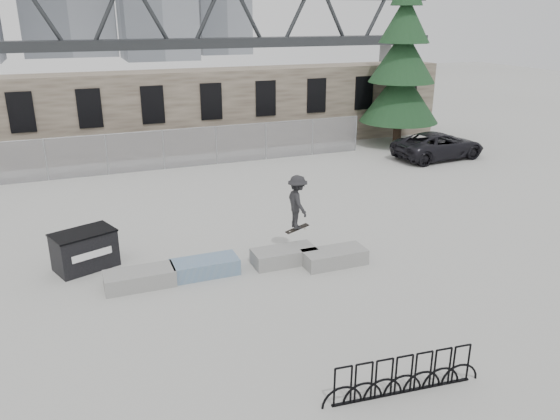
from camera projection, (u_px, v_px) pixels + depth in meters
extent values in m
plane|color=#ACACA7|center=(237.00, 270.00, 16.86)|extent=(120.00, 120.00, 0.00)
cube|color=brown|center=(150.00, 113.00, 30.34)|extent=(36.00, 2.50, 4.50)
cube|color=black|center=(21.00, 112.00, 26.81)|extent=(1.20, 0.12, 2.00)
cube|color=black|center=(90.00, 108.00, 27.91)|extent=(1.20, 0.12, 2.00)
cube|color=black|center=(153.00, 105.00, 29.00)|extent=(1.20, 0.12, 2.00)
cube|color=black|center=(211.00, 102.00, 30.10)|extent=(1.20, 0.12, 2.00)
cube|color=black|center=(266.00, 98.00, 31.19)|extent=(1.20, 0.12, 2.00)
cube|color=black|center=(316.00, 96.00, 32.29)|extent=(1.20, 0.12, 2.00)
cube|color=black|center=(364.00, 93.00, 33.39)|extent=(1.20, 0.12, 2.00)
cube|color=black|center=(408.00, 90.00, 34.48)|extent=(1.20, 0.12, 2.00)
cylinder|color=gray|center=(46.00, 160.00, 25.59)|extent=(0.06, 0.06, 2.00)
cylinder|color=gray|center=(107.00, 155.00, 26.53)|extent=(0.06, 0.06, 2.00)
cylinder|color=gray|center=(163.00, 150.00, 27.47)|extent=(0.06, 0.06, 2.00)
cylinder|color=gray|center=(216.00, 145.00, 28.42)|extent=(0.06, 0.06, 2.00)
cylinder|color=gray|center=(266.00, 141.00, 29.36)|extent=(0.06, 0.06, 2.00)
cylinder|color=gray|center=(312.00, 137.00, 30.30)|extent=(0.06, 0.06, 2.00)
cylinder|color=gray|center=(356.00, 134.00, 31.24)|extent=(0.06, 0.06, 2.00)
cube|color=#99999E|center=(163.00, 150.00, 27.47)|extent=(22.00, 0.02, 2.00)
cylinder|color=gray|center=(162.00, 130.00, 27.13)|extent=(22.00, 0.04, 0.04)
cube|color=gray|center=(140.00, 279.00, 15.79)|extent=(2.00, 0.90, 0.48)
cube|color=#2D471E|center=(139.00, 273.00, 15.73)|extent=(1.76, 0.66, 0.10)
cube|color=#326498|center=(205.00, 267.00, 16.51)|extent=(2.00, 0.90, 0.48)
cube|color=#2D471E|center=(205.00, 262.00, 16.45)|extent=(1.76, 0.66, 0.10)
cube|color=gray|center=(284.00, 256.00, 17.26)|extent=(2.00, 0.90, 0.48)
cube|color=#2D471E|center=(284.00, 251.00, 17.20)|extent=(1.76, 0.66, 0.10)
cube|color=gray|center=(334.00, 257.00, 17.18)|extent=(2.00, 0.90, 0.48)
cube|color=#2D471E|center=(334.00, 252.00, 17.12)|extent=(1.76, 0.66, 0.10)
cube|color=black|center=(85.00, 251.00, 16.83)|extent=(2.04, 1.63, 1.16)
cube|color=black|center=(82.00, 233.00, 16.63)|extent=(2.10, 1.68, 0.05)
cube|color=white|center=(92.00, 255.00, 16.43)|extent=(1.17, 0.46, 0.22)
cube|color=black|center=(402.00, 392.00, 11.40)|extent=(3.14, 0.36, 0.04)
torus|color=black|center=(343.00, 386.00, 10.90)|extent=(0.89, 0.13, 0.89)
torus|color=black|center=(364.00, 382.00, 11.02)|extent=(0.89, 0.13, 0.89)
torus|color=black|center=(384.00, 378.00, 11.13)|extent=(0.89, 0.13, 0.89)
torus|color=black|center=(404.00, 375.00, 11.25)|extent=(0.89, 0.13, 0.89)
torus|color=black|center=(423.00, 371.00, 11.37)|extent=(0.89, 0.13, 0.89)
torus|color=black|center=(442.00, 367.00, 11.48)|extent=(0.89, 0.13, 0.89)
torus|color=black|center=(461.00, 364.00, 11.60)|extent=(0.89, 0.13, 0.89)
cylinder|color=#38281E|center=(398.00, 123.00, 32.69)|extent=(0.50, 0.50, 2.59)
cone|color=black|center=(400.00, 94.00, 32.11)|extent=(4.62, 4.62, 3.20)
cone|color=black|center=(403.00, 56.00, 31.37)|extent=(3.84, 3.84, 3.00)
cone|color=black|center=(406.00, 19.00, 30.69)|extent=(2.88, 2.88, 2.60)
cube|color=#2D3033|center=(182.00, 44.00, 67.12)|extent=(70.00, 3.00, 1.20)
cube|color=gray|center=(391.00, 54.00, 78.07)|extent=(2.00, 3.00, 4.00)
imported|color=black|center=(439.00, 145.00, 29.65)|extent=(5.38, 2.82, 1.45)
imported|color=black|center=(297.00, 202.00, 17.18)|extent=(0.66, 1.13, 1.74)
cube|color=black|center=(297.00, 229.00, 17.48)|extent=(0.81, 0.31, 0.18)
cylinder|color=beige|center=(290.00, 232.00, 17.34)|extent=(0.06, 0.03, 0.06)
cylinder|color=beige|center=(288.00, 230.00, 17.47)|extent=(0.06, 0.03, 0.06)
cylinder|color=beige|center=(306.00, 230.00, 17.54)|extent=(0.06, 0.03, 0.06)
cylinder|color=beige|center=(304.00, 228.00, 17.66)|extent=(0.06, 0.03, 0.06)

